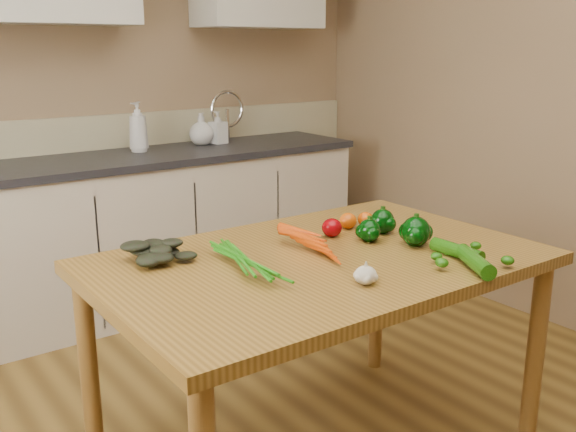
% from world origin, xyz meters
% --- Properties ---
extents(room, '(4.04, 5.04, 2.64)m').
position_xyz_m(room, '(0.00, 0.17, 1.25)').
color(room, brown).
rests_on(room, ground).
extents(counter_run, '(2.84, 0.64, 1.14)m').
position_xyz_m(counter_run, '(0.21, 2.19, 0.46)').
color(counter_run, '#C0B2A0').
rests_on(counter_run, ground).
extents(table, '(1.50, 0.97, 0.80)m').
position_xyz_m(table, '(0.17, 0.41, 0.71)').
color(table, olive).
rests_on(table, ground).
extents(soap_bottle_a, '(0.15, 0.15, 0.28)m').
position_xyz_m(soap_bottle_a, '(0.33, 2.28, 1.04)').
color(soap_bottle_a, silver).
rests_on(soap_bottle_a, counter_run).
extents(soap_bottle_b, '(0.10, 0.11, 0.20)m').
position_xyz_m(soap_bottle_b, '(0.86, 2.29, 1.00)').
color(soap_bottle_b, silver).
rests_on(soap_bottle_b, counter_run).
extents(soap_bottle_c, '(0.21, 0.21, 0.19)m').
position_xyz_m(soap_bottle_c, '(0.76, 2.31, 1.00)').
color(soap_bottle_c, silver).
rests_on(soap_bottle_c, counter_run).
extents(carrot_bunch, '(0.28, 0.21, 0.07)m').
position_xyz_m(carrot_bunch, '(0.09, 0.47, 0.84)').
color(carrot_bunch, '#CF4004').
rests_on(carrot_bunch, table).
extents(leafy_greens, '(0.21, 0.19, 0.11)m').
position_xyz_m(leafy_greens, '(-0.28, 0.69, 0.85)').
color(leafy_greens, black).
rests_on(leafy_greens, table).
extents(garlic_bulb, '(0.07, 0.07, 0.06)m').
position_xyz_m(garlic_bulb, '(0.12, 0.13, 0.83)').
color(garlic_bulb, beige).
rests_on(garlic_bulb, table).
extents(pepper_a, '(0.08, 0.08, 0.08)m').
position_xyz_m(pepper_a, '(0.42, 0.44, 0.84)').
color(pepper_a, black).
rests_on(pepper_a, table).
extents(pepper_b, '(0.09, 0.09, 0.09)m').
position_xyz_m(pepper_b, '(0.54, 0.49, 0.85)').
color(pepper_b, black).
rests_on(pepper_b, table).
extents(pepper_c, '(0.10, 0.10, 0.10)m').
position_xyz_m(pepper_c, '(0.52, 0.31, 0.85)').
color(pepper_c, black).
rests_on(pepper_c, table).
extents(tomato_a, '(0.08, 0.08, 0.07)m').
position_xyz_m(tomato_a, '(0.35, 0.57, 0.84)').
color(tomato_a, '#820207').
rests_on(tomato_a, table).
extents(tomato_b, '(0.07, 0.07, 0.06)m').
position_xyz_m(tomato_b, '(0.47, 0.61, 0.83)').
color(tomato_b, '#C64604').
rests_on(tomato_b, table).
extents(tomato_c, '(0.06, 0.06, 0.06)m').
position_xyz_m(tomato_c, '(0.55, 0.60, 0.83)').
color(tomato_c, '#C64604').
rests_on(tomato_c, table).
extents(zucchini_a, '(0.05, 0.20, 0.05)m').
position_xyz_m(zucchini_a, '(0.53, 0.13, 0.82)').
color(zucchini_a, '#164B08').
rests_on(zucchini_a, table).
extents(zucchini_b, '(0.15, 0.22, 0.05)m').
position_xyz_m(zucchini_b, '(0.49, 0.02, 0.83)').
color(zucchini_b, '#164B08').
rests_on(zucchini_b, table).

